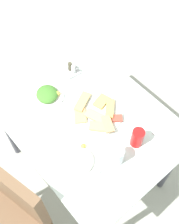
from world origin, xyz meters
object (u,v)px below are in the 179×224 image
Objects in this scene: pide_platter at (97,113)px; spoon at (167,144)px; dining_table at (85,124)px; condiment_caddy at (72,70)px; salad_plate_greens at (47,95)px; paper_napkin at (169,142)px; drinking_glass at (117,156)px; dining_chair at (8,217)px; fork at (172,140)px; soda_can at (137,138)px; salad_plate_rice at (82,161)px.

pide_platter is 1.64× the size of spoon.
condiment_caddy is at bearing -25.94° from dining_table.
pide_platter is 0.32m from salad_plate_greens.
dining_table is at bearing 154.06° from condiment_caddy.
drinking_glass is at bearing 68.66° from paper_napkin.
dining_table is 0.36m from condiment_caddy.
fork is (-0.32, -0.91, 0.26)m from dining_chair.
soda_can reaches higher than drinking_glass.
pide_platter is 1.44× the size of salad_plate_rice.
soda_can is at bearing -88.94° from drinking_glass.
dining_chair reaches higher than soda_can.
condiment_caddy is (0.74, 0.07, 0.02)m from spoon.
salad_plate_greens is at bearing -57.67° from dining_chair.
paper_napkin is at bearing -116.77° from salad_plate_rice.
salad_plate_rice is at bearing 136.38° from dining_table.
salad_plate_greens reaches higher than dining_table.
soda_can reaches higher than salad_plate_greens.
dining_chair is at bearing 77.75° from salad_plate_rice.
condiment_caddy reaches higher than spoon.
spoon is at bearing -155.98° from salad_plate_greens.
salad_plate_rice is 1.14× the size of spoon.
drinking_glass is at bearing -108.89° from dining_chair.
dining_chair is 1.00m from fork.
soda_can reaches higher than condiment_caddy.
salad_plate_greens is at bearing 26.48° from pide_platter.
salad_plate_rice is at bearing -102.25° from dining_chair.
condiment_caddy is at bearing 6.97° from paper_napkin.
spoon is (-0.12, -0.12, -0.06)m from soda_can.
paper_napkin is at bearing -173.03° from condiment_caddy.
spoon is (0.00, 0.04, 0.00)m from fork.
spoon is (-0.43, -0.22, 0.10)m from dining_table.
dining_chair is 0.77m from pide_platter.
salad_plate_greens is 0.76m from paper_napkin.
salad_plate_rice reaches higher than fork.
condiment_caddy is (0.31, -0.15, 0.12)m from dining_table.
fork is at bearing -153.50° from pide_platter.
pide_platter reaches higher than dining_table.
fork is at bearing -171.66° from condiment_caddy.
dining_table is 10.68× the size of condiment_caddy.
condiment_caddy is (0.62, -0.05, -0.04)m from soda_can.
spoon is (-0.32, -0.88, 0.26)m from dining_chair.
dining_chair reaches higher than dining_table.
salad_plate_greens is at bearing 17.72° from soda_can.
condiment_caddy is at bearing -34.00° from salad_plate_rice.
drinking_glass is at bearing 65.84° from fork.
salad_plate_greens is at bearing 25.27° from paper_napkin.
spoon reaches higher than paper_napkin.
dining_table is at bearing -80.50° from dining_chair.
condiment_caddy reaches higher than salad_plate_greens.
dining_chair reaches higher than fork.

